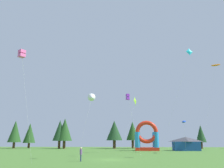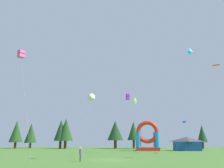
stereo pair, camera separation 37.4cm
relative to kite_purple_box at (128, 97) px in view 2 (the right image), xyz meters
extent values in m
plane|color=#47752D|center=(-2.86, -6.72, -10.46)|extent=(120.00, 120.00, 0.00)
cube|color=purple|center=(-0.01, 0.00, -0.26)|extent=(0.70, 0.70, 0.49)
cube|color=purple|center=(-0.01, 0.00, 0.32)|extent=(0.70, 0.70, 0.49)
cylinder|color=silver|center=(1.10, 0.46, -5.21)|extent=(2.23, 0.93, 10.49)
ellipsoid|color=blue|center=(12.29, 10.71, -3.77)|extent=(1.48, 2.61, 0.92)
cylinder|color=silver|center=(12.61, 12.15, -7.11)|extent=(0.65, 2.89, 6.69)
pyramid|color=#8CD826|center=(1.88, 10.72, 0.92)|extent=(0.73, 1.28, 1.27)
cylinder|color=#8CD826|center=(1.79, 10.76, 0.35)|extent=(0.04, 0.04, 1.13)
cylinder|color=silver|center=(-0.02, 9.96, -4.77)|extent=(3.64, 1.61, 11.37)
ellipsoid|color=orange|center=(20.93, 12.21, 9.56)|extent=(2.26, 1.75, 0.61)
cylinder|color=silver|center=(18.83, 13.36, -0.45)|extent=(4.21, 2.31, 20.02)
cone|color=white|center=(-5.66, -6.33, -1.12)|extent=(1.49, 1.57, 1.42)
cylinder|color=silver|center=(-6.63, -6.55, -5.79)|extent=(1.94, 0.46, 9.34)
pyramid|color=#19B7CC|center=(14.96, 11.44, 12.77)|extent=(1.31, 0.72, 1.27)
cylinder|color=#19B7CC|center=(14.93, 11.53, 12.24)|extent=(0.04, 0.04, 1.03)
cylinder|color=silver|center=(11.26, 13.44, 1.15)|extent=(7.36, 3.83, 23.22)
cube|color=#EA599E|center=(-13.39, -15.14, 2.81)|extent=(1.00, 1.00, 0.42)
cube|color=#EA599E|center=(-13.39, -15.14, 3.31)|extent=(1.00, 1.00, 0.42)
cylinder|color=silver|center=(-12.63, -14.11, -3.70)|extent=(1.55, 2.09, 13.52)
cylinder|color=navy|center=(-6.52, -9.62, -10.01)|extent=(0.14, 0.14, 0.90)
cylinder|color=navy|center=(-6.52, -9.44, -10.01)|extent=(0.14, 0.14, 0.90)
cylinder|color=#724C8C|center=(-6.52, -9.53, -9.20)|extent=(0.33, 0.33, 0.71)
sphere|color=beige|center=(-6.52, -9.53, -8.73)|extent=(0.24, 0.24, 0.24)
cube|color=red|center=(4.95, 23.13, -10.05)|extent=(6.17, 4.64, 0.82)
cylinder|color=#268CD8|center=(2.51, 21.46, -7.64)|extent=(1.30, 1.30, 3.99)
cylinder|color=#268CD8|center=(7.38, 21.46, -7.64)|extent=(1.30, 1.30, 3.99)
cylinder|color=#268CD8|center=(2.51, 24.80, -7.64)|extent=(1.30, 1.30, 3.99)
cylinder|color=#268CD8|center=(7.38, 24.80, -7.64)|extent=(1.30, 1.30, 3.99)
torus|color=red|center=(4.95, 21.46, -5.65)|extent=(5.91, 1.04, 5.91)
cube|color=#19478C|center=(15.35, 23.19, -9.29)|extent=(6.65, 3.91, 2.34)
pyramid|color=#3F3F47|center=(15.35, 23.19, -7.51)|extent=(6.65, 3.91, 1.22)
cylinder|color=#4C331E|center=(-37.86, 36.06, -9.47)|extent=(0.78, 0.78, 1.98)
cone|color=#234C1E|center=(-37.86, 36.06, -4.89)|extent=(4.36, 4.36, 7.18)
cylinder|color=#4C331E|center=(-34.06, 39.22, -9.59)|extent=(0.75, 0.75, 1.74)
cone|color=#234C1E|center=(-34.06, 39.22, -5.38)|extent=(4.14, 4.14, 6.68)
cylinder|color=#4C331E|center=(-22.22, 34.87, -9.22)|extent=(0.79, 0.79, 2.47)
cone|color=#1E4221|center=(-22.22, 34.87, -4.65)|extent=(4.39, 4.39, 6.68)
cylinder|color=#4C331E|center=(-20.62, 34.94, -9.24)|extent=(0.89, 0.89, 2.44)
cone|color=#234C1E|center=(-20.62, 34.94, -4.42)|extent=(4.94, 4.94, 7.20)
cylinder|color=#4C331E|center=(-4.43, 36.35, -9.16)|extent=(0.94, 0.94, 2.60)
cone|color=#1E4221|center=(-4.43, 36.35, -4.69)|extent=(5.22, 5.22, 6.34)
cylinder|color=#4C331E|center=(1.57, 37.91, -9.14)|extent=(0.75, 0.75, 2.64)
cone|color=#234C1E|center=(1.57, 37.91, -4.78)|extent=(4.19, 4.19, 6.08)
cylinder|color=#4C331E|center=(23.45, 36.70, -9.45)|extent=(0.58, 0.58, 2.01)
cone|color=#1E4221|center=(23.45, 36.70, -5.72)|extent=(3.23, 3.23, 5.46)
camera|label=1|loc=(-0.16, -42.71, -7.55)|focal=37.97mm
camera|label=2|loc=(0.21, -42.69, -7.55)|focal=37.97mm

